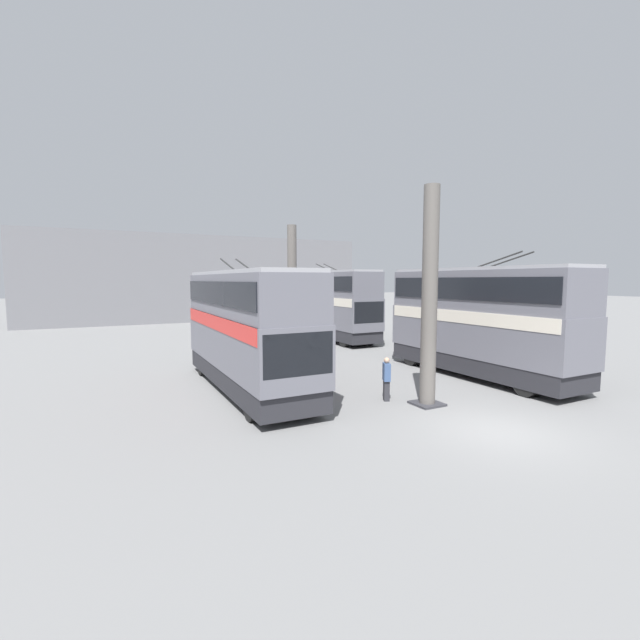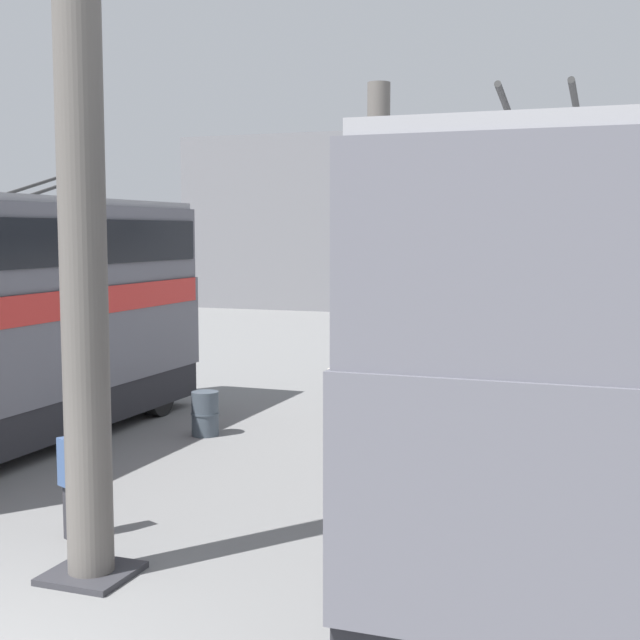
# 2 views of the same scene
# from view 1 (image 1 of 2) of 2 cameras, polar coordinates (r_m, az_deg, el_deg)

# --- Properties ---
(ground_plane) EXTENTS (240.00, 240.00, 0.00)m
(ground_plane) POSITION_cam_1_polar(r_m,az_deg,el_deg) (14.25, 22.60, -13.58)
(ground_plane) COLOR slate
(depot_back_wall) EXTENTS (0.50, 36.00, 9.33)m
(depot_back_wall) POSITION_cam_1_polar(r_m,az_deg,el_deg) (47.96, -14.68, 5.35)
(depot_back_wall) COLOR slate
(depot_back_wall) RESTS_ON ground_plane
(support_column_near) EXTENTS (1.01, 1.01, 7.83)m
(support_column_near) POSITION_cam_1_polar(r_m,az_deg,el_deg) (15.71, 14.38, 2.51)
(support_column_near) COLOR #605B56
(support_column_near) RESTS_ON ground_plane
(support_column_far) EXTENTS (1.01, 1.01, 7.83)m
(support_column_far) POSITION_cam_1_polar(r_m,az_deg,el_deg) (26.19, -3.73, 3.74)
(support_column_far) COLOR #605B56
(support_column_far) RESTS_ON ground_plane
(bus_left_near) EXTENTS (9.89, 2.54, 5.71)m
(bus_left_near) POSITION_cam_1_polar(r_m,az_deg,el_deg) (21.16, 20.49, 0.61)
(bus_left_near) COLOR black
(bus_left_near) RESTS_ON ground_plane
(bus_left_far) EXTENTS (9.48, 2.54, 5.83)m
(bus_left_far) POSITION_cam_1_polar(r_m,az_deg,el_deg) (32.16, 1.92, 2.58)
(bus_left_far) COLOR black
(bus_left_far) RESTS_ON ground_plane
(bus_right_mid) EXTENTS (10.49, 2.54, 5.51)m
(bus_right_mid) POSITION_cam_1_polar(r_m,az_deg,el_deg) (17.63, -9.83, -0.38)
(bus_right_mid) COLOR black
(bus_right_mid) RESTS_ON ground_plane
(person_aisle_foreground) EXTENTS (0.48, 0.39, 1.65)m
(person_aisle_foreground) POSITION_cam_1_polar(r_m,az_deg,el_deg) (16.35, 8.86, -7.64)
(person_aisle_foreground) COLOR #2D2D33
(person_aisle_foreground) RESTS_ON ground_plane
(person_aisle_midway) EXTENTS (0.48, 0.43, 1.63)m
(person_aisle_midway) POSITION_cam_1_polar(r_m,az_deg,el_deg) (23.70, 1.18, -3.54)
(person_aisle_midway) COLOR #384251
(person_aisle_midway) RESTS_ON ground_plane
(oil_drum) EXTENTS (0.59, 0.59, 0.92)m
(oil_drum) POSITION_cam_1_polar(r_m,az_deg,el_deg) (21.10, -3.82, -5.76)
(oil_drum) COLOR #424C56
(oil_drum) RESTS_ON ground_plane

